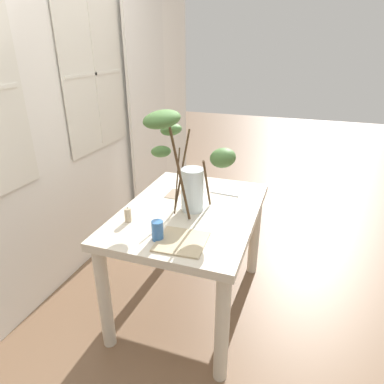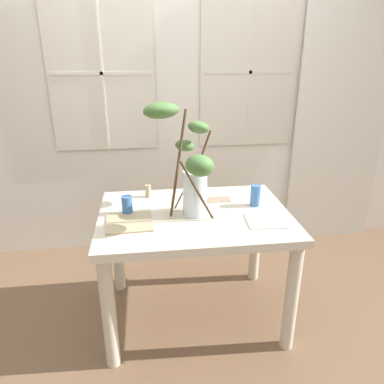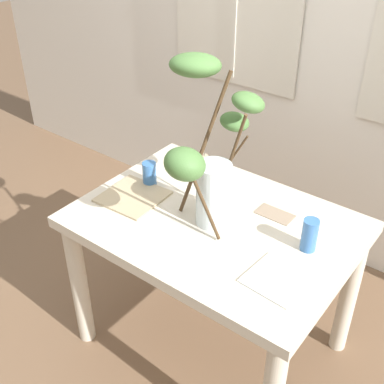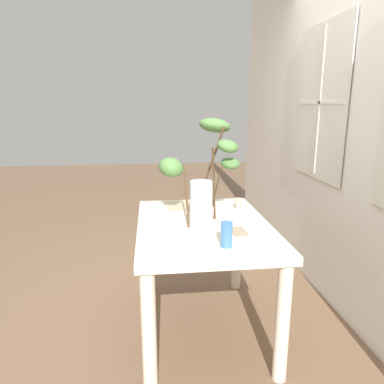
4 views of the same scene
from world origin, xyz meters
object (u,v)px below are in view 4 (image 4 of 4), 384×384
object	(u,v)px
plate_square_right	(184,247)
plate_square_left	(184,206)
pillar_candle	(238,204)
dining_table	(203,242)
drinking_glass_blue_left	(201,198)
drinking_glass_blue_right	(227,235)
vase_with_branches	(204,172)

from	to	relation	value
plate_square_right	plate_square_left	bearing A→B (deg)	174.62
plate_square_right	pillar_candle	size ratio (longest dim) A/B	2.17
dining_table	drinking_glass_blue_left	world-z (taller)	drinking_glass_blue_left
drinking_glass_blue_right	pillar_candle	distance (m)	0.71
drinking_glass_blue_left	plate_square_right	world-z (taller)	drinking_glass_blue_left
vase_with_branches	plate_square_left	bearing A→B (deg)	-165.05
drinking_glass_blue_left	drinking_glass_blue_right	size ratio (longest dim) A/B	0.82
vase_with_branches	plate_square_right	size ratio (longest dim) A/B	3.25
dining_table	drinking_glass_blue_left	xyz separation A→B (m)	(-0.40, 0.05, 0.18)
dining_table	vase_with_branches	bearing A→B (deg)	172.87
vase_with_branches	plate_square_left	xyz separation A→B (m)	(-0.35, -0.09, -0.32)
plate_square_left	pillar_candle	size ratio (longest dim) A/B	2.71
vase_with_branches	plate_square_left	distance (m)	0.48
vase_with_branches	pillar_candle	distance (m)	0.47
vase_with_branches	pillar_candle	world-z (taller)	vase_with_branches
plate_square_left	pillar_candle	xyz separation A→B (m)	(0.11, 0.38, 0.04)
vase_with_branches	drinking_glass_blue_left	xyz separation A→B (m)	(-0.36, 0.04, -0.27)
drinking_glass_blue_right	pillar_candle	size ratio (longest dim) A/B	1.43
plate_square_left	plate_square_right	size ratio (longest dim) A/B	1.25
drinking_glass_blue_left	plate_square_left	world-z (taller)	drinking_glass_blue_left
vase_with_branches	drinking_glass_blue_right	distance (m)	0.51
dining_table	pillar_candle	size ratio (longest dim) A/B	12.03
plate_square_left	plate_square_right	world-z (taller)	plate_square_left
dining_table	plate_square_left	distance (m)	0.42
dining_table	drinking_glass_blue_left	bearing A→B (deg)	173.61
pillar_candle	drinking_glass_blue_left	bearing A→B (deg)	-117.20
drinking_glass_blue_left	pillar_candle	world-z (taller)	drinking_glass_blue_left
dining_table	plate_square_right	size ratio (longest dim) A/B	5.55
drinking_glass_blue_left	plate_square_left	distance (m)	0.14
drinking_glass_blue_left	pillar_candle	size ratio (longest dim) A/B	1.16
drinking_glass_blue_right	plate_square_right	size ratio (longest dim) A/B	0.66
dining_table	pillar_candle	world-z (taller)	pillar_candle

